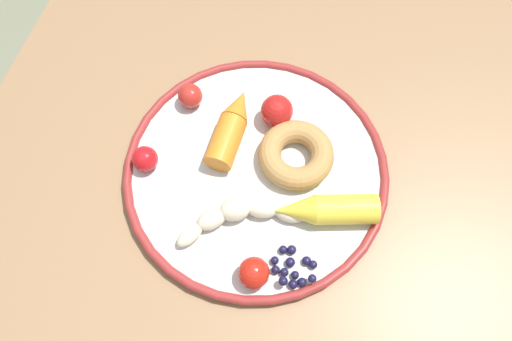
{
  "coord_description": "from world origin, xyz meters",
  "views": [
    {
      "loc": [
        0.28,
        0.08,
        1.37
      ],
      "look_at": [
        0.02,
        0.01,
        0.75
      ],
      "focal_mm": 36.04,
      "sensor_mm": 36.0,
      "label": 1
    }
  ],
  "objects_px": {
    "blueberry_pile": "(293,268)",
    "tomato_far": "(145,159)",
    "plate": "(256,171)",
    "dining_table": "(254,189)",
    "tomato_mid": "(190,96)",
    "carrot_yellow": "(326,210)",
    "donut": "(296,155)",
    "carrot_orange": "(231,127)",
    "tomato_extra": "(254,273)",
    "tomato_near": "(277,111)",
    "banana": "(238,215)"
  },
  "relations": [
    {
      "from": "plate",
      "to": "banana",
      "type": "distance_m",
      "value": 0.07
    },
    {
      "from": "banana",
      "to": "donut",
      "type": "height_order",
      "value": "same"
    },
    {
      "from": "tomato_near",
      "to": "tomato_mid",
      "type": "bearing_deg",
      "value": -86.67
    },
    {
      "from": "banana",
      "to": "donut",
      "type": "xyz_separation_m",
      "value": [
        -0.1,
        0.05,
        0.0
      ]
    },
    {
      "from": "tomato_extra",
      "to": "plate",
      "type": "bearing_deg",
      "value": -164.94
    },
    {
      "from": "plate",
      "to": "carrot_orange",
      "type": "distance_m",
      "value": 0.07
    },
    {
      "from": "tomato_mid",
      "to": "tomato_near",
      "type": "bearing_deg",
      "value": 93.33
    },
    {
      "from": "tomato_near",
      "to": "tomato_mid",
      "type": "distance_m",
      "value": 0.12
    },
    {
      "from": "tomato_far",
      "to": "tomato_mid",
      "type": "bearing_deg",
      "value": 166.84
    },
    {
      "from": "blueberry_pile",
      "to": "tomato_far",
      "type": "bearing_deg",
      "value": -110.69
    },
    {
      "from": "tomato_near",
      "to": "tomato_far",
      "type": "relative_size",
      "value": 1.31
    },
    {
      "from": "plate",
      "to": "tomato_far",
      "type": "height_order",
      "value": "tomato_far"
    },
    {
      "from": "carrot_orange",
      "to": "tomato_far",
      "type": "height_order",
      "value": "carrot_orange"
    },
    {
      "from": "plate",
      "to": "dining_table",
      "type": "bearing_deg",
      "value": -156.39
    },
    {
      "from": "carrot_yellow",
      "to": "blueberry_pile",
      "type": "bearing_deg",
      "value": -14.82
    },
    {
      "from": "donut",
      "to": "tomato_extra",
      "type": "relative_size",
      "value": 2.62
    },
    {
      "from": "tomato_far",
      "to": "tomato_extra",
      "type": "height_order",
      "value": "tomato_extra"
    },
    {
      "from": "carrot_orange",
      "to": "donut",
      "type": "bearing_deg",
      "value": 81.31
    },
    {
      "from": "tomato_mid",
      "to": "tomato_far",
      "type": "height_order",
      "value": "same"
    },
    {
      "from": "tomato_near",
      "to": "tomato_extra",
      "type": "bearing_deg",
      "value": 8.13
    },
    {
      "from": "tomato_mid",
      "to": "tomato_far",
      "type": "relative_size",
      "value": 1.0
    },
    {
      "from": "tomato_mid",
      "to": "tomato_extra",
      "type": "bearing_deg",
      "value": 35.83
    },
    {
      "from": "carrot_yellow",
      "to": "dining_table",
      "type": "bearing_deg",
      "value": -117.03
    },
    {
      "from": "blueberry_pile",
      "to": "tomato_extra",
      "type": "height_order",
      "value": "tomato_extra"
    },
    {
      "from": "banana",
      "to": "carrot_orange",
      "type": "xyz_separation_m",
      "value": [
        -0.11,
        -0.04,
        0.01
      ]
    },
    {
      "from": "banana",
      "to": "blueberry_pile",
      "type": "bearing_deg",
      "value": 62.05
    },
    {
      "from": "carrot_orange",
      "to": "donut",
      "type": "distance_m",
      "value": 0.09
    },
    {
      "from": "carrot_yellow",
      "to": "plate",
      "type": "bearing_deg",
      "value": -109.58
    },
    {
      "from": "blueberry_pile",
      "to": "tomato_extra",
      "type": "relative_size",
      "value": 1.55
    },
    {
      "from": "dining_table",
      "to": "tomato_extra",
      "type": "distance_m",
      "value": 0.21
    },
    {
      "from": "banana",
      "to": "carrot_orange",
      "type": "height_order",
      "value": "carrot_orange"
    },
    {
      "from": "dining_table",
      "to": "banana",
      "type": "bearing_deg",
      "value": 3.22
    },
    {
      "from": "carrot_yellow",
      "to": "tomato_extra",
      "type": "distance_m",
      "value": 0.12
    },
    {
      "from": "donut",
      "to": "tomato_far",
      "type": "relative_size",
      "value": 2.94
    },
    {
      "from": "dining_table",
      "to": "carrot_yellow",
      "type": "height_order",
      "value": "carrot_yellow"
    },
    {
      "from": "donut",
      "to": "dining_table",
      "type": "bearing_deg",
      "value": -79.68
    },
    {
      "from": "donut",
      "to": "tomato_extra",
      "type": "bearing_deg",
      "value": -3.26
    },
    {
      "from": "tomato_near",
      "to": "tomato_extra",
      "type": "relative_size",
      "value": 1.16
    },
    {
      "from": "carrot_yellow",
      "to": "tomato_mid",
      "type": "relative_size",
      "value": 3.95
    },
    {
      "from": "blueberry_pile",
      "to": "tomato_mid",
      "type": "height_order",
      "value": "tomato_mid"
    },
    {
      "from": "dining_table",
      "to": "tomato_near",
      "type": "relative_size",
      "value": 22.11
    },
    {
      "from": "dining_table",
      "to": "tomato_mid",
      "type": "relative_size",
      "value": 28.77
    },
    {
      "from": "blueberry_pile",
      "to": "carrot_orange",
      "type": "bearing_deg",
      "value": -141.44
    },
    {
      "from": "plate",
      "to": "blueberry_pile",
      "type": "distance_m",
      "value": 0.14
    },
    {
      "from": "banana",
      "to": "carrot_yellow",
      "type": "distance_m",
      "value": 0.11
    },
    {
      "from": "dining_table",
      "to": "carrot_yellow",
      "type": "relative_size",
      "value": 7.29
    },
    {
      "from": "dining_table",
      "to": "carrot_orange",
      "type": "distance_m",
      "value": 0.14
    },
    {
      "from": "donut",
      "to": "blueberry_pile",
      "type": "height_order",
      "value": "donut"
    },
    {
      "from": "plate",
      "to": "donut",
      "type": "height_order",
      "value": "donut"
    },
    {
      "from": "carrot_orange",
      "to": "carrot_yellow",
      "type": "xyz_separation_m",
      "value": [
        0.08,
        0.15,
        -0.0
      ]
    }
  ]
}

